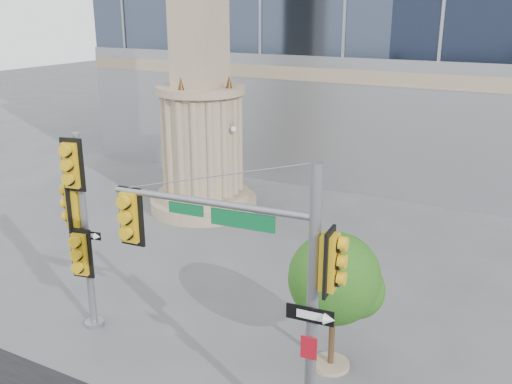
% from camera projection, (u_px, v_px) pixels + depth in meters
% --- Properties ---
extents(ground, '(120.00, 120.00, 0.00)m').
position_uv_depth(ground, '(207.00, 361.00, 13.60)').
color(ground, '#545456').
rests_on(ground, ground).
extents(monument, '(4.40, 4.40, 16.60)m').
position_uv_depth(monument, '(200.00, 75.00, 22.14)').
color(monument, '#9E876B').
rests_on(monument, ground).
extents(main_signal_pole, '(4.40, 0.77, 5.66)m').
position_uv_depth(main_signal_pole, '(258.00, 273.00, 10.17)').
color(main_signal_pole, slate).
rests_on(main_signal_pole, ground).
extents(secondary_signal_pole, '(0.95, 0.69, 5.20)m').
position_uv_depth(secondary_signal_pole, '(79.00, 219.00, 14.07)').
color(secondary_signal_pole, slate).
rests_on(secondary_signal_pole, ground).
extents(street_tree, '(2.13, 2.08, 3.33)m').
position_uv_depth(street_tree, '(336.00, 282.00, 12.72)').
color(street_tree, '#9E876B').
rests_on(street_tree, ground).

